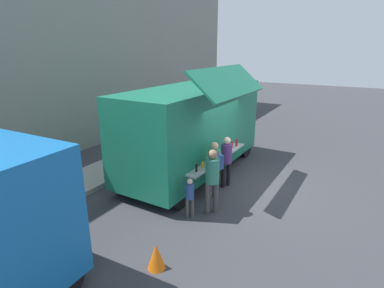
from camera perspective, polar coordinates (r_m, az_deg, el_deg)
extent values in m
plane|color=#38383D|center=(10.13, 10.38, -7.49)|extent=(60.00, 60.00, 0.00)
cube|color=#9E998E|center=(9.94, -25.27, -9.02)|extent=(28.00, 1.60, 0.15)
cube|color=#1A7554|center=(10.51, 0.27, 3.27)|extent=(6.30, 2.37, 2.69)
cube|color=#1A7554|center=(8.96, 6.95, 11.48)|extent=(3.46, 0.97, 0.78)
cube|color=black|center=(9.40, 3.92, 3.54)|extent=(3.27, 0.17, 1.21)
cube|color=#B7B7BC|center=(9.61, 4.93, -2.61)|extent=(3.45, 0.42, 0.05)
cylinder|color=black|center=(8.46, 0.82, -4.45)|extent=(0.06, 0.06, 0.21)
cylinder|color=yellow|center=(8.69, 2.00, -3.93)|extent=(0.07, 0.07, 0.20)
cylinder|color=black|center=(8.88, 3.03, -3.48)|extent=(0.06, 0.06, 0.19)
cylinder|color=green|center=(9.11, 3.60, -2.94)|extent=(0.07, 0.07, 0.19)
cylinder|color=yellow|center=(9.35, 4.35, -2.37)|extent=(0.07, 0.07, 0.20)
cylinder|color=red|center=(9.56, 4.84, -1.79)|extent=(0.06, 0.06, 0.24)
cylinder|color=green|center=(9.77, 5.84, -1.49)|extent=(0.06, 0.06, 0.21)
cylinder|color=black|center=(10.02, 6.38, -0.87)|extent=(0.07, 0.07, 0.26)
cylinder|color=green|center=(10.27, 6.72, -0.61)|extent=(0.07, 0.07, 0.19)
cylinder|color=red|center=(10.50, 7.43, -0.11)|extent=(0.06, 0.06, 0.23)
cylinder|color=red|center=(10.72, 8.29, 0.25)|extent=(0.08, 0.08, 0.24)
cube|color=black|center=(13.10, 7.21, 8.16)|extent=(0.12, 1.91, 1.18)
cylinder|color=black|center=(13.32, 1.97, 1.03)|extent=(0.90, 0.28, 0.90)
cylinder|color=black|center=(12.54, 9.77, -0.28)|extent=(0.90, 0.28, 0.90)
cylinder|color=black|center=(9.61, -12.27, -6.09)|extent=(0.90, 0.28, 0.90)
cylinder|color=black|center=(8.50, -2.46, -8.94)|extent=(0.90, 0.28, 0.90)
cube|color=black|center=(6.45, -26.55, -5.90)|extent=(0.14, 1.81, 0.97)
cylinder|color=black|center=(6.20, -23.15, -22.14)|extent=(0.84, 0.26, 0.84)
cone|color=orange|center=(6.52, -6.66, -20.01)|extent=(0.36, 0.36, 0.55)
cylinder|color=#2E5D36|center=(15.45, 0.51, 3.35)|extent=(0.60, 0.60, 0.89)
cylinder|color=black|center=(9.72, 5.83, -5.79)|extent=(0.13, 0.13, 0.80)
cylinder|color=black|center=(9.85, 6.79, -5.50)|extent=(0.13, 0.13, 0.80)
cylinder|color=#542E73|center=(9.53, 6.45, -1.76)|extent=(0.33, 0.33, 0.61)
sphere|color=beige|center=(9.41, 6.53, 0.62)|extent=(0.22, 0.22, 0.22)
cube|color=brown|center=(9.46, 5.18, -3.51)|extent=(0.24, 0.21, 0.23)
cylinder|color=#4D4B41|center=(9.10, 3.40, -7.35)|extent=(0.13, 0.13, 0.82)
cylinder|color=#4D4B41|center=(9.19, 4.66, -7.13)|extent=(0.13, 0.13, 0.82)
cylinder|color=#357F66|center=(8.87, 4.13, -3.00)|extent=(0.34, 0.34, 0.62)
sphere|color=#D4AE83|center=(8.73, 4.19, -0.39)|extent=(0.23, 0.23, 0.23)
cube|color=#2D4B8C|center=(8.64, 4.86, -3.37)|extent=(0.33, 0.32, 0.40)
cylinder|color=#4A4744|center=(8.24, 2.92, -9.97)|extent=(0.14, 0.14, 0.87)
cylinder|color=#4A4744|center=(8.32, 4.45, -9.74)|extent=(0.14, 0.14, 0.87)
cylinder|color=#338369|center=(7.96, 3.80, -4.98)|extent=(0.36, 0.36, 0.66)
sphere|color=#996D53|center=(7.79, 3.86, -1.93)|extent=(0.24, 0.24, 0.24)
cylinder|color=#504840|center=(8.14, -0.91, -11.69)|extent=(0.08, 0.08, 0.53)
cylinder|color=#504840|center=(8.14, 0.11, -11.70)|extent=(0.08, 0.08, 0.53)
cylinder|color=#2B4886|center=(7.92, -0.41, -8.78)|extent=(0.22, 0.22, 0.40)
sphere|color=beige|center=(7.81, -0.41, -6.99)|extent=(0.15, 0.15, 0.15)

